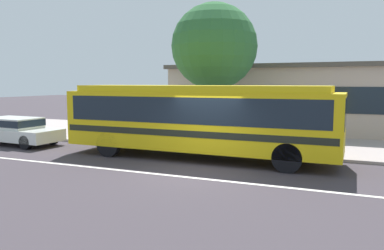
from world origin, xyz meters
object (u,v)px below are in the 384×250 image
Objects in this scene: pedestrian_waiting_near_sign at (267,127)px; pedestrian_walking_along_curb at (162,119)px; street_tree_near_stop at (214,47)px; transit_bus at (198,116)px; sedan_behind_bus at (16,129)px; bus_stop_sign at (315,114)px.

pedestrian_walking_along_curb is at bearing 168.76° from pedestrian_waiting_near_sign.
street_tree_near_stop reaches higher than pedestrian_walking_along_curb.
street_tree_near_stop reaches higher than transit_bus.
pedestrian_waiting_near_sign is at bearing 11.40° from sedan_behind_bus.
sedan_behind_bus is at bearing -178.47° from transit_bus.
pedestrian_walking_along_curb is at bearing 29.21° from sedan_behind_bus.
transit_bus is 9.38m from sedan_behind_bus.
transit_bus reaches higher than pedestrian_walking_along_curb.
bus_stop_sign is at bearing -8.58° from pedestrian_walking_along_curb.
pedestrian_waiting_near_sign is (11.57, 2.33, 0.41)m from sedan_behind_bus.
sedan_behind_bus is 13.70m from bus_stop_sign.
pedestrian_walking_along_curb is (-5.46, 1.08, -0.01)m from pedestrian_waiting_near_sign.
sedan_behind_bus is 0.67× the size of street_tree_near_stop.
pedestrian_walking_along_curb is 7.46m from bus_stop_sign.
transit_bus is 6.18× the size of pedestrian_waiting_near_sign.
street_tree_near_stop is (-5.11, 2.49, 3.00)m from bus_stop_sign.
transit_bus is at bearing 1.53° from sedan_behind_bus.
bus_stop_sign is at bearing -25.95° from street_tree_near_stop.
transit_bus is at bearing -77.97° from street_tree_near_stop.
pedestrian_waiting_near_sign is 0.69× the size of bus_stop_sign.
pedestrian_waiting_near_sign reaches higher than sedan_behind_bus.
transit_bus is 4.62m from bus_stop_sign.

